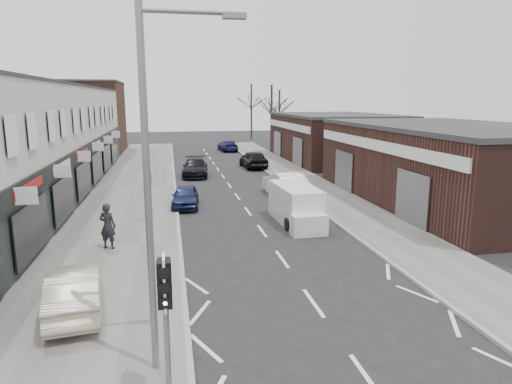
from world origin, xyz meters
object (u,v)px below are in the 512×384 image
parked_car_right_a (285,184)px  parked_car_right_c (228,145)px  sedan_on_pavement (75,290)px  street_lamp (155,175)px  parked_car_left_b (195,167)px  traffic_light (165,295)px  warning_sign (151,182)px  parked_car_left_a (185,196)px  pedestrian (108,226)px  white_van (296,206)px  parked_car_right_b (253,159)px

parked_car_right_a → parked_car_right_c: (-0.31, 26.92, -0.12)m
sedan_on_pavement → street_lamp: bearing=119.4°
parked_car_left_b → parked_car_right_c: parked_car_left_b is taller
traffic_light → warning_sign: (-0.76, 14.02, -0.21)m
parked_car_right_a → parked_car_left_a: bearing=9.3°
pedestrian → parked_car_right_c: bearing=-81.8°
street_lamp → parked_car_right_c: 45.96m
traffic_light → white_van: bearing=64.0°
parked_car_right_c → white_van: bearing=84.3°
street_lamp → parked_car_left_b: size_ratio=1.62×
traffic_light → parked_car_right_b: traffic_light is taller
parked_car_right_b → white_van: bearing=82.8°
parked_car_left_b → parked_car_right_c: bearing=78.6°
sedan_on_pavement → parked_car_left_b: bearing=-109.3°
street_lamp → parked_car_right_c: size_ratio=1.72×
traffic_light → parked_car_right_a: traffic_light is taller
sedan_on_pavement → traffic_light: bearing=112.5°
street_lamp → pedestrian: bearing=104.2°
parked_car_right_a → parked_car_right_b: size_ratio=1.02×
warning_sign → parked_car_right_a: (8.23, 5.49, -1.40)m
parked_car_left_a → parked_car_right_c: 29.32m
traffic_light → parked_car_right_c: size_ratio=0.67×
pedestrian → parked_car_left_b: 18.87m
parked_car_right_a → white_van: bearing=74.7°
parked_car_right_a → warning_sign: bearing=27.9°
warning_sign → parked_car_right_c: warning_sign is taller
street_lamp → parked_car_right_c: street_lamp is taller
parked_car_left_a → parked_car_right_b: size_ratio=0.79×
white_van → parked_car_right_b: 19.09m
traffic_light → parked_car_right_a: size_ratio=0.64×
parked_car_left_a → traffic_light: bearing=-88.5°
pedestrian → parked_car_left_a: size_ratio=0.51×
white_van → pedestrian: (-8.83, -2.81, 0.19)m
sedan_on_pavement → parked_car_right_a: 18.07m
sedan_on_pavement → parked_car_right_c: (9.82, 41.88, -0.11)m
sedan_on_pavement → parked_car_right_b: size_ratio=0.85×
traffic_light → sedan_on_pavement: (-2.66, 4.54, -1.63)m
warning_sign → parked_car_right_c: (7.92, 32.41, -1.53)m
warning_sign → parked_car_right_b: bearing=65.0°
white_van → parked_car_left_a: 7.11m
parked_car_right_c → parked_car_right_a: bearing=86.3°
white_van → parked_car_left_b: white_van is taller
street_lamp → warning_sign: (-0.63, 12.80, -2.42)m
traffic_light → street_lamp: size_ratio=0.39×
street_lamp → parked_car_left_a: 17.05m
warning_sign → sedan_on_pavement: 9.77m
parked_car_right_b → warning_sign: bearing=61.7°
white_van → sedan_on_pavement: (-9.06, -8.60, -0.11)m
traffic_light → warning_sign: 14.04m
warning_sign → parked_car_left_a: warning_sign is taller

